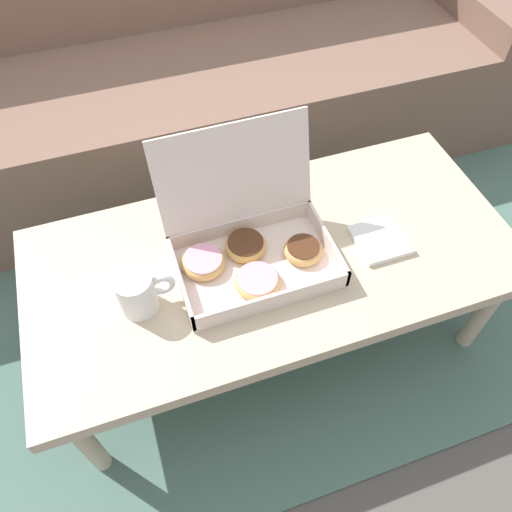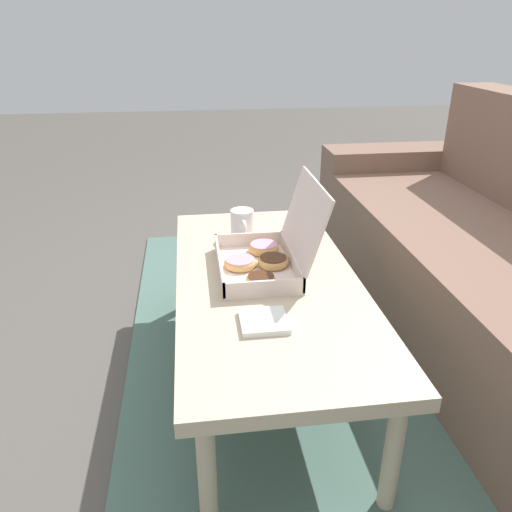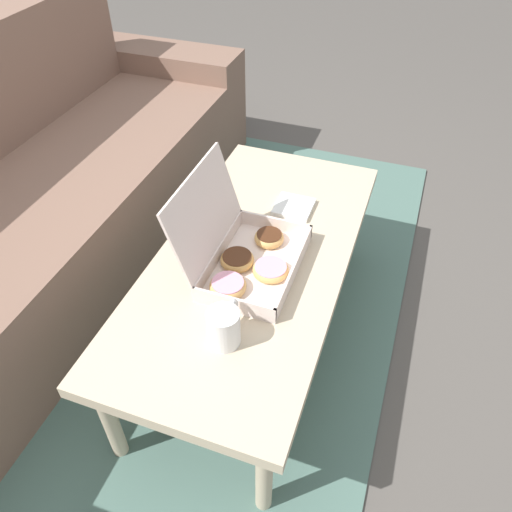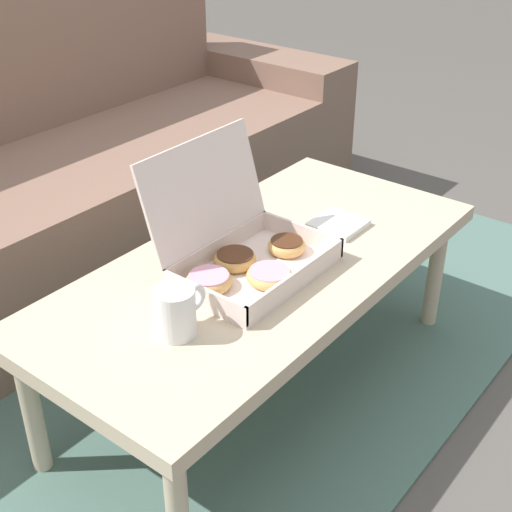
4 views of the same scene
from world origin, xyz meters
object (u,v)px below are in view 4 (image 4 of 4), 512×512
(couch, at_px, (31,195))
(pastry_box, at_px, (242,252))
(coffee_mug, at_px, (177,311))
(coffee_table, at_px, (261,275))

(couch, bearing_deg, pastry_box, -93.83)
(pastry_box, height_order, coffee_mug, pastry_box)
(pastry_box, xyz_separation_m, coffee_mug, (-0.27, -0.05, 0.00))
(coffee_table, height_order, pastry_box, pastry_box)
(coffee_table, distance_m, coffee_mug, 0.35)
(coffee_table, bearing_deg, couch, 90.00)
(coffee_table, bearing_deg, coffee_mug, -172.91)
(couch, relative_size, coffee_mug, 19.05)
(pastry_box, bearing_deg, coffee_mug, -169.46)
(couch, height_order, coffee_mug, couch)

